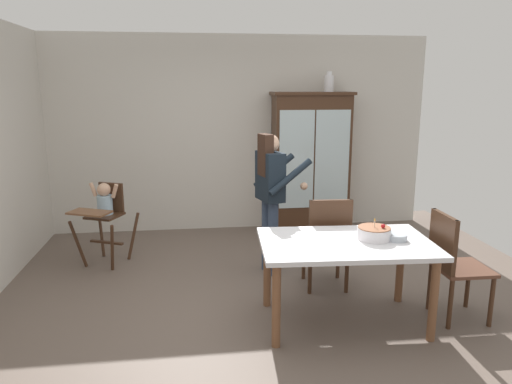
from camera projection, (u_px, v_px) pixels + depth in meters
The scene contains 11 objects.
ground_plane at pixel (268, 307), 4.45m from camera, with size 6.24×6.24×0.00m, color #66564C.
wall_back at pixel (239, 134), 6.69m from camera, with size 5.32×0.06×2.70m, color beige.
china_cabinet at pixel (310, 162), 6.64m from camera, with size 1.10×0.48×1.94m.
ceramic_vase at pixel (329, 83), 6.44m from camera, with size 0.13×0.13×0.27m.
high_chair_with_toddler at pixel (104, 209), 5.42m from camera, with size 0.76×0.83×0.95m.
adult_person at pixel (271, 186), 5.09m from camera, with size 0.60×0.59×1.53m.
dining_table at pixel (346, 252), 4.05m from camera, with size 1.50×0.99×0.74m.
birthday_cake at pixel (374, 233), 4.06m from camera, with size 0.28×0.28×0.19m.
serving_bowl at pixel (396, 237), 4.05m from camera, with size 0.18×0.18×0.06m, color #B2BCC6.
dining_chair_far_side at pixel (328, 237), 4.72m from camera, with size 0.47×0.47×0.96m.
dining_chair_right_end at pixel (452, 259), 4.13m from camera, with size 0.45×0.45×0.96m.
Camera 1 is at (-0.65, -4.05, 2.03)m, focal length 33.43 mm.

